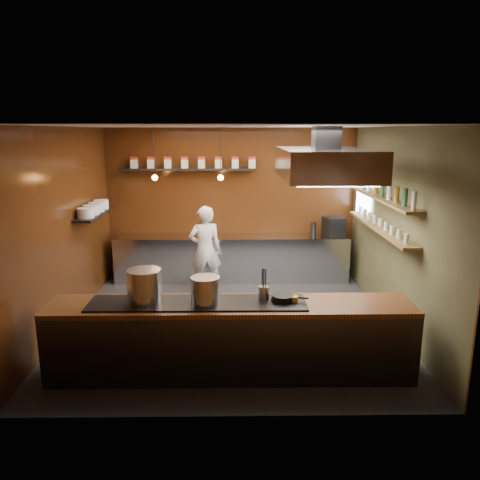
{
  "coord_description": "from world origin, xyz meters",
  "views": [
    {
      "loc": [
        0.04,
        -6.88,
        2.94
      ],
      "look_at": [
        0.14,
        0.4,
        1.23
      ],
      "focal_mm": 35.0,
      "sensor_mm": 36.0,
      "label": 1
    }
  ],
  "objects_px": {
    "espresso_machine": "(334,226)",
    "extractor_hood": "(325,163)",
    "chef": "(205,250)",
    "stockpot_large": "(144,286)",
    "stockpot_small": "(205,290)"
  },
  "relations": [
    {
      "from": "espresso_machine",
      "to": "chef",
      "type": "distance_m",
      "value": 2.66
    },
    {
      "from": "stockpot_small",
      "to": "chef",
      "type": "height_order",
      "value": "chef"
    },
    {
      "from": "espresso_machine",
      "to": "chef",
      "type": "bearing_deg",
      "value": -177.72
    },
    {
      "from": "chef",
      "to": "stockpot_large",
      "type": "bearing_deg",
      "value": 65.3
    },
    {
      "from": "chef",
      "to": "extractor_hood",
      "type": "bearing_deg",
      "value": 120.17
    },
    {
      "from": "stockpot_large",
      "to": "chef",
      "type": "xyz_separation_m",
      "value": [
        0.54,
        2.98,
        -0.33
      ]
    },
    {
      "from": "stockpot_large",
      "to": "chef",
      "type": "relative_size",
      "value": 0.25
    },
    {
      "from": "stockpot_large",
      "to": "stockpot_small",
      "type": "bearing_deg",
      "value": -5.24
    },
    {
      "from": "extractor_hood",
      "to": "espresso_machine",
      "type": "height_order",
      "value": "extractor_hood"
    },
    {
      "from": "espresso_machine",
      "to": "extractor_hood",
      "type": "bearing_deg",
      "value": -120.92
    },
    {
      "from": "stockpot_small",
      "to": "espresso_machine",
      "type": "distance_m",
      "value": 4.5
    },
    {
      "from": "extractor_hood",
      "to": "espresso_machine",
      "type": "xyz_separation_m",
      "value": [
        0.73,
        2.61,
        -1.42
      ]
    },
    {
      "from": "espresso_machine",
      "to": "chef",
      "type": "height_order",
      "value": "chef"
    },
    {
      "from": "extractor_hood",
      "to": "stockpot_large",
      "type": "relative_size",
      "value": 4.9
    },
    {
      "from": "extractor_hood",
      "to": "espresso_machine",
      "type": "bearing_deg",
      "value": 74.3
    }
  ]
}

